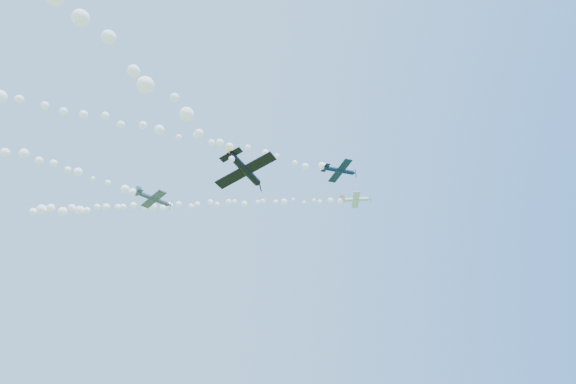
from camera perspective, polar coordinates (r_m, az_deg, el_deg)
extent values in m
cylinder|color=white|center=(99.07, 7.91, -0.89)|extent=(5.33, 2.03, 0.88)
cone|color=white|center=(99.42, 9.55, -0.81)|extent=(0.79, 0.84, 0.72)
cone|color=red|center=(99.48, 9.78, -0.80)|extent=(0.32, 0.31, 0.25)
cube|color=black|center=(99.46, 9.72, -0.81)|extent=(0.11, 0.16, 1.68)
cube|color=white|center=(99.04, 8.04, -0.94)|extent=(2.95, 6.66, 0.22)
cube|color=white|center=(98.85, 6.54, -0.94)|extent=(1.31, 2.41, 0.11)
cube|color=red|center=(99.09, 6.47, -0.70)|extent=(0.85, 0.31, 1.08)
sphere|color=black|center=(99.32, 8.32, -0.71)|extent=(0.79, 0.79, 0.66)
cylinder|color=#0C1B38|center=(87.46, 6.03, 2.58)|extent=(5.91, 2.06, 1.09)
cone|color=#0C1B38|center=(88.84, 7.85, 2.24)|extent=(0.87, 0.91, 0.81)
cone|color=silver|center=(89.04, 8.09, 2.19)|extent=(0.36, 0.33, 0.29)
cube|color=black|center=(88.98, 8.03, 2.20)|extent=(0.17, 0.24, 1.85)
cube|color=#0C1B38|center=(87.50, 6.18, 2.49)|extent=(2.56, 7.34, 0.63)
cube|color=#0C1B38|center=(86.41, 4.47, 2.89)|extent=(1.21, 2.63, 0.26)
cube|color=silver|center=(86.69, 4.38, 3.19)|extent=(0.99, 0.29, 1.21)
sphere|color=black|center=(88.02, 6.48, 2.68)|extent=(0.84, 0.84, 0.77)
cylinder|color=#3E445B|center=(76.61, -15.78, -0.71)|extent=(5.00, 2.98, 0.99)
cone|color=#3E445B|center=(77.49, -13.95, -1.48)|extent=(0.88, 0.91, 0.72)
cone|color=navy|center=(77.62, -13.70, -1.58)|extent=(0.35, 0.34, 0.26)
cube|color=black|center=(77.58, -13.76, -1.56)|extent=(0.18, 0.14, 1.65)
cube|color=#3E445B|center=(76.63, -15.66, -0.84)|extent=(4.11, 6.29, 0.31)
cube|color=#3E445B|center=(75.98, -17.33, -0.04)|extent=(1.69, 2.34, 0.15)
cube|color=navy|center=(76.19, -17.31, 0.29)|extent=(0.82, 0.46, 1.08)
sphere|color=black|center=(76.99, -15.25, -0.71)|extent=(0.87, 0.84, 0.67)
cylinder|color=black|center=(53.63, -5.23, 2.76)|extent=(3.14, 5.78, 1.21)
cone|color=black|center=(55.78, -3.52, 0.96)|extent=(1.03, 0.99, 0.84)
cone|color=orange|center=(56.09, -3.29, 0.72)|extent=(0.38, 0.39, 0.30)
cube|color=black|center=(56.01, -3.35, 0.79)|extent=(0.45, 0.53, 1.84)
cube|color=black|center=(53.71, -5.07, 2.53)|extent=(6.47, 5.51, 2.20)
cube|color=black|center=(51.95, -6.77, 4.40)|extent=(2.48, 2.19, 0.82)
cube|color=orange|center=(52.30, -6.89, 4.85)|extent=(0.86, 1.04, 1.22)
sphere|color=black|center=(54.44, -4.83, 2.55)|extent=(1.11, 1.13, 0.92)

